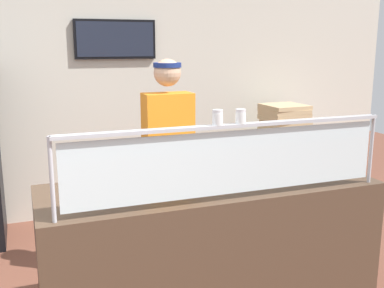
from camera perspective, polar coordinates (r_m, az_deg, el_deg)
The scene contains 11 objects.
ground_plane at distance 3.99m, azimuth -1.36°, elevation -15.64°, with size 12.00×12.00×0.00m, color brown.
shop_rear_unit at distance 5.18m, azimuth -7.67°, elevation 6.51°, with size 6.66×0.13×2.70m.
serving_counter at distance 3.27m, azimuth 2.17°, elevation -12.95°, with size 2.26×0.79×0.95m, color #4C3828.
sneeze_guard at distance 2.73m, azimuth 5.01°, elevation -1.07°, with size 2.08×0.06×0.46m.
pizza_tray at distance 3.19m, azimuth 1.38°, elevation -4.17°, with size 0.44×0.44×0.04m.
pizza_server at distance 3.17m, azimuth 1.89°, elevation -3.85°, with size 0.07×0.28×0.01m, color #ADAFB7.
parmesan_shaker at distance 2.65m, azimuth 3.17°, elevation 3.19°, with size 0.06×0.06×0.09m.
pepper_flake_shaker at distance 2.71m, azimuth 6.01°, elevation 3.32°, with size 0.06×0.06×0.09m.
worker_figure at distance 3.65m, azimuth -2.86°, elevation -1.43°, with size 0.41×0.50×1.76m.
prep_shelf at distance 5.54m, azimuth 11.16°, elevation -2.92°, with size 0.70×0.55×0.87m, color #B7BABF.
pizza_box_stack at distance 5.42m, azimuth 11.38°, elevation 3.15°, with size 0.49×0.47×0.32m.
Camera 1 is at (-0.02, -2.33, 1.87)m, focal length 43.09 mm.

